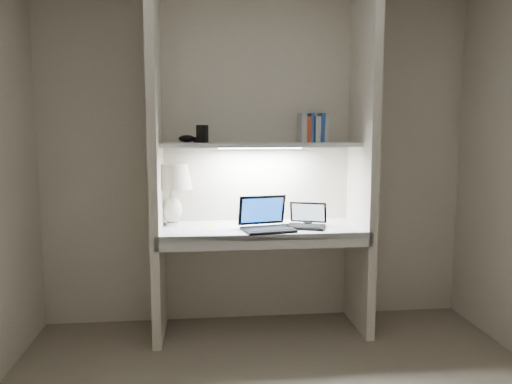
{
  "coord_description": "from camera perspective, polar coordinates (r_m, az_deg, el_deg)",
  "views": [
    {
      "loc": [
        -0.41,
        -2.25,
        1.47
      ],
      "look_at": [
        -0.06,
        1.05,
        1.04
      ],
      "focal_mm": 35.0,
      "sensor_mm": 36.0,
      "label": 1
    }
  ],
  "objects": [
    {
      "name": "sticky_note",
      "position": [
        3.59,
        -5.41,
        -3.9
      ],
      "size": [
        0.09,
        0.09,
        0.0
      ],
      "primitive_type": "cube",
      "rotation": [
        0.0,
        0.0,
        0.25
      ],
      "color": "yellow",
      "rests_on": "desk"
    },
    {
      "name": "strip_light",
      "position": [
        3.59,
        0.47,
        5.08
      ],
      "size": [
        0.6,
        0.04,
        0.02
      ],
      "primitive_type": "cube",
      "color": "white",
      "rests_on": "shelf"
    },
    {
      "name": "book_row",
      "position": [
        3.75,
        6.51,
        7.22
      ],
      "size": [
        0.2,
        0.14,
        0.21
      ],
      "color": "silver",
      "rests_on": "shelf"
    },
    {
      "name": "back_wall",
      "position": [
        3.77,
        0.16,
        4.0
      ],
      "size": [
        3.2,
        0.01,
        2.5
      ],
      "primitive_type": "cube",
      "color": "beige",
      "rests_on": "floor"
    },
    {
      "name": "cable_coil",
      "position": [
        3.59,
        3.39,
        -3.82
      ],
      "size": [
        0.1,
        0.1,
        0.01
      ],
      "primitive_type": "torus",
      "rotation": [
        0.0,
        0.0,
        0.02
      ],
      "color": "black",
      "rests_on": "desk"
    },
    {
      "name": "table_lamp",
      "position": [
        3.63,
        -9.68,
        0.96
      ],
      "size": [
        0.31,
        0.31,
        0.45
      ],
      "color": "white",
      "rests_on": "desk"
    },
    {
      "name": "alcove_panel_right",
      "position": [
        3.66,
        12.1,
        3.74
      ],
      "size": [
        0.06,
        0.55,
        2.5
      ],
      "primitive_type": "cube",
      "color": "beige",
      "rests_on": "floor"
    },
    {
      "name": "shelf_gadget",
      "position": [
        3.65,
        -7.91,
        6.06
      ],
      "size": [
        0.14,
        0.12,
        0.05
      ],
      "primitive_type": "ellipsoid",
      "rotation": [
        0.0,
        0.0,
        -0.3
      ],
      "color": "black",
      "rests_on": "shelf"
    },
    {
      "name": "desk",
      "position": [
        3.57,
        0.64,
        -4.3
      ],
      "size": [
        1.4,
        0.55,
        0.04
      ],
      "primitive_type": "cube",
      "color": "white",
      "rests_on": "alcove_panel_left"
    },
    {
      "name": "mouse",
      "position": [
        3.6,
        5.87,
        -3.64
      ],
      "size": [
        0.1,
        0.08,
        0.03
      ],
      "primitive_type": "ellipsoid",
      "rotation": [
        0.0,
        0.0,
        0.34
      ],
      "color": "black",
      "rests_on": "desk"
    },
    {
      "name": "laptop_netbook",
      "position": [
        3.57,
        5.81,
        -3.36
      ],
      "size": [
        0.33,
        0.31,
        0.17
      ],
      "rotation": [
        0.0,
        0.0,
        -0.35
      ],
      "color": "black",
      "rests_on": "desk"
    },
    {
      "name": "shelf",
      "position": [
        3.59,
        0.47,
        5.43
      ],
      "size": [
        1.4,
        0.36,
        0.03
      ],
      "primitive_type": "cube",
      "color": "silver",
      "rests_on": "back_wall"
    },
    {
      "name": "desk_apron",
      "position": [
        3.32,
        1.17,
        -5.7
      ],
      "size": [
        1.46,
        0.03,
        0.1
      ],
      "primitive_type": "cube",
      "color": "silver",
      "rests_on": "desk"
    },
    {
      "name": "alcove_panel_left",
      "position": [
        3.49,
        -11.35,
        3.59
      ],
      "size": [
        0.06,
        0.55,
        2.5
      ],
      "primitive_type": "cube",
      "color": "beige",
      "rests_on": "floor"
    },
    {
      "name": "shelf_box",
      "position": [
        3.59,
        -6.16,
        6.62
      ],
      "size": [
        0.09,
        0.08,
        0.12
      ],
      "primitive_type": "cube",
      "rotation": [
        0.0,
        0.0,
        -0.4
      ],
      "color": "black",
      "rests_on": "shelf"
    },
    {
      "name": "speaker",
      "position": [
        3.77,
        -0.47,
        -2.33
      ],
      "size": [
        0.1,
        0.07,
        0.13
      ],
      "primitive_type": "cube",
      "rotation": [
        0.0,
        0.0,
        -0.03
      ],
      "color": "silver",
      "rests_on": "desk"
    },
    {
      "name": "laptop_main",
      "position": [
        3.46,
        1.14,
        -3.45
      ],
      "size": [
        0.39,
        0.35,
        0.23
      ],
      "rotation": [
        0.0,
        0.0,
        0.19
      ],
      "color": "black",
      "rests_on": "desk"
    }
  ]
}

